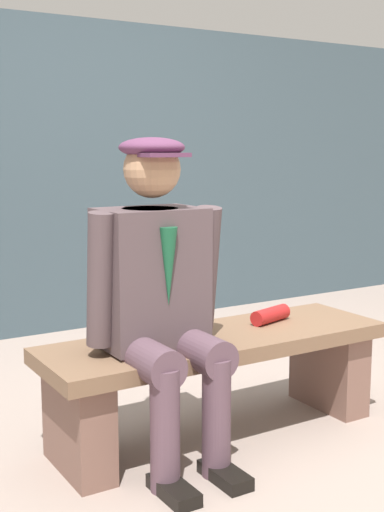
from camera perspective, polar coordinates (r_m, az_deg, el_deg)
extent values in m
plane|color=gray|center=(3.09, 2.09, -14.59)|extent=(30.00, 30.00, 0.00)
cube|color=brown|center=(2.95, 2.14, -7.14)|extent=(1.53, 0.48, 0.06)
cube|color=brown|center=(3.39, 11.27, -9.08)|extent=(0.15, 0.41, 0.39)
cube|color=brown|center=(2.74, -9.43, -13.51)|extent=(0.15, 0.41, 0.39)
cube|color=#514145|center=(2.71, -3.46, -1.74)|extent=(0.40, 0.28, 0.54)
cylinder|color=#1E2338|center=(2.68, -3.51, 3.35)|extent=(0.22, 0.22, 0.06)
cone|color=#195938|center=(2.58, -1.96, -0.89)|extent=(0.07, 0.07, 0.30)
sphere|color=tan|center=(2.65, -3.35, 7.20)|extent=(0.22, 0.22, 0.22)
ellipsoid|color=#5C304F|center=(2.65, -3.36, 8.99)|extent=(0.25, 0.25, 0.08)
cube|color=#5C304F|center=(2.56, -2.30, 8.39)|extent=(0.18, 0.10, 0.02)
cylinder|color=#59404D|center=(2.70, 0.24, -7.71)|extent=(0.15, 0.39, 0.15)
cylinder|color=#59404D|center=(2.66, 2.04, -13.28)|extent=(0.11, 0.11, 0.46)
cube|color=black|center=(2.70, 2.75, -17.71)|extent=(0.10, 0.24, 0.05)
cylinder|color=#514145|center=(2.79, 1.12, -1.05)|extent=(0.11, 0.18, 0.52)
cylinder|color=#59404D|center=(2.60, -3.97, -8.43)|extent=(0.15, 0.39, 0.15)
cylinder|color=#59404D|center=(2.55, -2.26, -14.26)|extent=(0.11, 0.11, 0.46)
cube|color=black|center=(2.59, -1.54, -18.87)|extent=(0.10, 0.24, 0.05)
cylinder|color=#514145|center=(2.58, -7.60, -1.98)|extent=(0.10, 0.14, 0.52)
cylinder|color=#B21E1E|center=(3.15, 6.53, -4.88)|extent=(0.22, 0.13, 0.07)
cube|color=#3C4F58|center=(4.72, -12.08, 6.40)|extent=(12.00, 0.24, 2.08)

